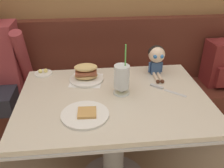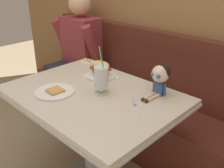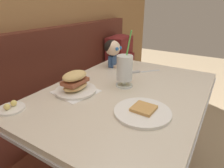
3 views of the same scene
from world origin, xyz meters
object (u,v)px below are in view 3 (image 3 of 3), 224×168
(butter_saucer, at_px, (11,108))
(backpack, at_px, (120,52))
(toast_plate, at_px, (143,112))
(seated_doll, at_px, (113,50))
(sandwich_plate, at_px, (75,84))
(butter_knife, at_px, (139,72))
(milkshake_glass, at_px, (125,70))

(butter_saucer, bearing_deg, backpack, 9.88)
(toast_plate, relative_size, seated_doll, 1.14)
(sandwich_plate, xyz_separation_m, butter_saucer, (-0.29, 0.13, -0.04))
(sandwich_plate, xyz_separation_m, seated_doll, (0.47, 0.05, 0.08))
(backpack, bearing_deg, butter_knife, -142.50)
(butter_saucer, height_order, backpack, backpack)
(butter_saucer, bearing_deg, butter_knife, -21.02)
(butter_knife, bearing_deg, sandwich_plate, 160.52)
(toast_plate, bearing_deg, seated_doll, 42.58)
(sandwich_plate, distance_m, backpack, 1.24)
(toast_plate, relative_size, sandwich_plate, 1.08)
(backpack, bearing_deg, milkshake_glass, -149.49)
(toast_plate, height_order, seated_doll, seated_doll)
(toast_plate, xyz_separation_m, sandwich_plate, (0.01, 0.39, 0.04))
(sandwich_plate, height_order, butter_saucer, sandwich_plate)
(milkshake_glass, bearing_deg, butter_saucer, 147.87)
(butter_knife, xyz_separation_m, backpack, (0.71, 0.54, -0.09))
(milkshake_glass, distance_m, seated_doll, 0.36)
(butter_saucer, distance_m, butter_knife, 0.81)
(butter_knife, height_order, seated_doll, seated_doll)
(milkshake_glass, distance_m, backpack, 1.13)
(butter_saucer, xyz_separation_m, backpack, (1.46, 0.25, -0.09))
(butter_saucer, height_order, seated_doll, seated_doll)
(milkshake_glass, height_order, backpack, milkshake_glass)
(seated_doll, bearing_deg, sandwich_plate, -173.48)
(seated_doll, xyz_separation_m, backpack, (0.69, 0.33, -0.21))
(sandwich_plate, relative_size, backpack, 0.57)
(toast_plate, bearing_deg, butter_saucer, 118.34)
(seated_doll, relative_size, backpack, 0.54)
(sandwich_plate, distance_m, butter_saucer, 0.32)
(toast_plate, distance_m, sandwich_plate, 0.40)
(seated_doll, bearing_deg, milkshake_glass, -138.26)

